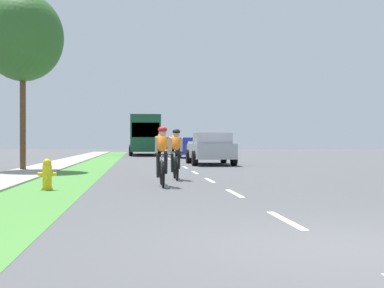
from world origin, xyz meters
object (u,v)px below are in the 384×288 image
(fire_hydrant_yellow, at_px, (47,175))
(sedan_blue, at_px, (190,148))
(pickup_silver, at_px, (210,149))
(street_tree_near, at_px, (23,37))
(cyclist_trailing, at_px, (176,154))
(cyclist_lead, at_px, (162,156))
(bus_dark_green, at_px, (145,134))
(suv_maroon, at_px, (165,144))

(fire_hydrant_yellow, relative_size, sedan_blue, 0.18)
(pickup_silver, distance_m, street_tree_near, 10.79)
(cyclist_trailing, xyz_separation_m, street_tree_near, (-5.92, 5.78, 4.70))
(cyclist_lead, height_order, bus_dark_green, bus_dark_green)
(cyclist_trailing, relative_size, suv_maroon, 0.37)
(bus_dark_green, bearing_deg, pickup_silver, -81.47)
(cyclist_trailing, distance_m, bus_dark_green, 31.36)
(cyclist_trailing, xyz_separation_m, suv_maroon, (2.29, 48.73, 0.14))
(pickup_silver, relative_size, sedan_blue, 1.19)
(pickup_silver, height_order, bus_dark_green, bus_dark_green)
(sedan_blue, xyz_separation_m, suv_maroon, (-0.44, 26.64, 0.18))
(cyclist_lead, height_order, pickup_silver, pickup_silver)
(sedan_blue, relative_size, bus_dark_green, 0.37)
(pickup_silver, height_order, suv_maroon, suv_maroon)
(cyclist_trailing, height_order, bus_dark_green, bus_dark_green)
(pickup_silver, bearing_deg, cyclist_trailing, -104.03)
(fire_hydrant_yellow, xyz_separation_m, bus_dark_green, (2.87, 34.46, 1.61))
(bus_dark_green, height_order, suv_maroon, bus_dark_green)
(cyclist_trailing, bearing_deg, street_tree_near, 135.71)
(sedan_blue, bearing_deg, fire_hydrant_yellow, -103.65)
(fire_hydrant_yellow, bearing_deg, street_tree_near, 105.83)
(pickup_silver, bearing_deg, street_tree_near, -151.36)
(pickup_silver, distance_m, suv_maroon, 38.30)
(suv_maroon, bearing_deg, street_tree_near, -100.82)
(cyclist_lead, bearing_deg, bus_dark_green, 89.98)
(cyclist_lead, height_order, cyclist_trailing, same)
(fire_hydrant_yellow, height_order, bus_dark_green, bus_dark_green)
(sedan_blue, xyz_separation_m, street_tree_near, (-8.65, -16.32, 4.74))
(suv_maroon, bearing_deg, cyclist_trailing, -92.69)
(fire_hydrant_yellow, distance_m, suv_maroon, 52.18)
(fire_hydrant_yellow, xyz_separation_m, cyclist_lead, (2.85, 0.76, 0.44))
(fire_hydrant_yellow, xyz_separation_m, sedan_blue, (6.13, 25.23, 0.40))
(fire_hydrant_yellow, height_order, cyclist_lead, cyclist_lead)
(pickup_silver, distance_m, bus_dark_green, 21.17)
(cyclist_lead, bearing_deg, suv_maroon, 86.82)
(cyclist_lead, relative_size, street_tree_near, 0.23)
(sedan_blue, bearing_deg, cyclist_lead, -97.61)
(fire_hydrant_yellow, distance_m, bus_dark_green, 34.62)
(sedan_blue, distance_m, street_tree_near, 19.07)
(pickup_silver, relative_size, bus_dark_green, 0.44)
(pickup_silver, bearing_deg, fire_hydrant_yellow, -113.88)
(pickup_silver, bearing_deg, suv_maroon, 90.47)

